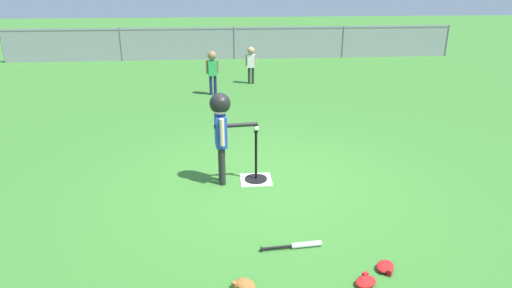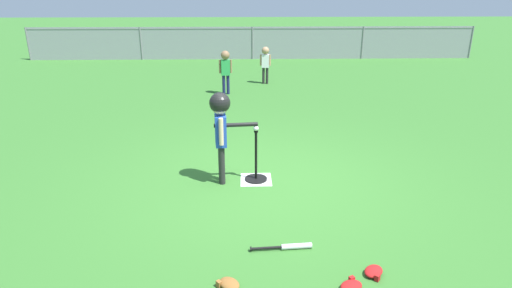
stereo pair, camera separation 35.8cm
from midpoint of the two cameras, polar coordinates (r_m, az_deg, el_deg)
ground_plane at (r=6.16m, az=3.21°, el=-5.23°), size 60.00×60.00×0.00m
home_plate at (r=6.27m, az=1.64°, el=-4.70°), size 0.44×0.44×0.01m
batting_tee at (r=6.22m, az=1.65°, el=-3.70°), size 0.32×0.32×0.74m
baseball_on_tee at (r=5.97m, az=1.72°, el=2.06°), size 0.07×0.07×0.07m
batter_child at (r=5.88m, az=-2.91°, el=3.21°), size 0.65×0.37×1.30m
fielder_near_left at (r=12.08m, az=2.10°, el=10.94°), size 0.30×0.20×1.01m
fielder_deep_right at (r=10.90m, az=-3.08°, el=10.12°), size 0.32×0.22×1.09m
spare_bat_silver at (r=4.78m, az=6.71°, el=-13.26°), size 0.66×0.11×0.06m
glove_by_plate at (r=4.36m, az=14.81°, el=-17.60°), size 0.27×0.24×0.07m
glove_near_bats at (r=4.25m, az=-1.04°, el=-17.93°), size 0.27×0.27×0.07m
glove_tossed_aside at (r=4.59m, az=17.45°, el=-15.72°), size 0.27×0.27×0.07m
outfield_fence at (r=16.07m, az=0.19°, el=13.25°), size 16.06×0.06×1.15m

